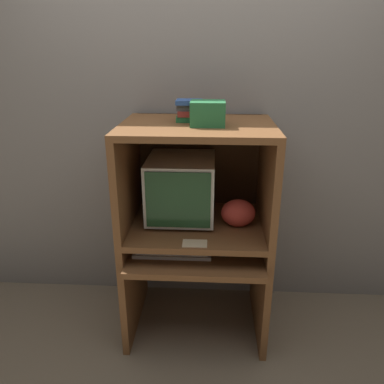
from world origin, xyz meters
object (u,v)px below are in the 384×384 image
mouse (223,254)px  book_stack (189,110)px  keyboard (172,252)px  snack_bag (238,213)px  storage_box (208,113)px  crt_monitor (181,188)px

mouse → book_stack: book_stack is taller
keyboard → snack_bag: 0.45m
keyboard → storage_box: storage_box is taller
crt_monitor → snack_bag: bearing=-16.0°
storage_box → keyboard: bearing=-148.7°
crt_monitor → book_stack: bearing=-10.5°
mouse → storage_box: (-0.10, 0.12, 0.79)m
crt_monitor → keyboard: 0.40m
crt_monitor → keyboard: (-0.04, -0.24, -0.32)m
snack_bag → book_stack: bearing=163.0°
mouse → book_stack: bearing=132.3°
snack_bag → storage_box: storage_box is taller
crt_monitor → storage_box: 0.51m
keyboard → mouse: 0.30m
crt_monitor → snack_bag: crt_monitor is taller
keyboard → mouse: size_ratio=7.96×
keyboard → storage_box: size_ratio=2.44×
snack_bag → book_stack: size_ratio=1.31×
crt_monitor → snack_bag: (0.35, -0.10, -0.12)m
keyboard → snack_bag: (0.38, 0.14, 0.20)m
crt_monitor → storage_box: storage_box is taller
crt_monitor → mouse: size_ratio=7.73×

